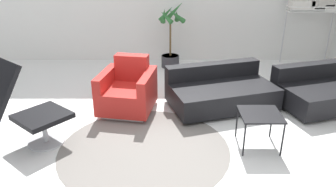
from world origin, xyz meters
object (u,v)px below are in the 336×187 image
side_table (259,116)px  potted_plant (169,43)px  armchair_red (126,92)px  shelf_unit (312,6)px  couch_low (219,92)px  couch_second (318,92)px  lounge_chair (2,102)px

side_table → potted_plant: bearing=108.9°
armchair_red → side_table: bearing=159.1°
potted_plant → shelf_unit: 2.91m
couch_low → couch_second: (1.49, -0.02, -0.00)m
armchair_red → couch_second: (2.87, 0.13, -0.07)m
potted_plant → shelf_unit: bearing=3.9°
lounge_chair → armchair_red: (1.17, 1.22, -0.41)m
side_table → shelf_unit: bearing=60.7°
side_table → shelf_unit: size_ratio=0.29×
lounge_chair → couch_low: 2.93m
potted_plant → shelf_unit: shelf_unit is taller
couch_second → potted_plant: 2.94m
armchair_red → side_table: (1.67, -0.99, 0.11)m
side_table → potted_plant: 3.18m
lounge_chair → armchair_red: lounge_chair is taller
lounge_chair → potted_plant: 3.72m
lounge_chair → couch_low: (2.55, 1.37, -0.47)m
couch_low → shelf_unit: bearing=-152.4°
lounge_chair → potted_plant: potted_plant is taller
couch_low → side_table: couch_low is taller
armchair_red → potted_plant: bearing=-97.7°
shelf_unit → couch_low: bearing=-135.3°
side_table → couch_low: bearing=104.3°
couch_low → potted_plant: 2.03m
couch_second → side_table: size_ratio=3.00×
armchair_red → side_table: size_ratio=1.90×
potted_plant → couch_low: bearing=-68.5°
side_table → potted_plant: (-1.03, 3.01, 0.11)m
couch_low → couch_second: bearing=162.1°
armchair_red → lounge_chair: bearing=56.1°
couch_second → shelf_unit: shelf_unit is taller
couch_second → side_table: 1.65m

